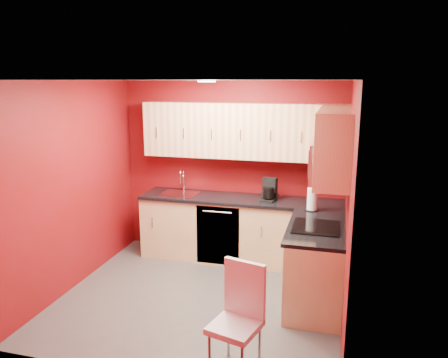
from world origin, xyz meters
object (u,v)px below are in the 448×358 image
at_px(dining_chair, 235,321).
at_px(microwave, 330,161).
at_px(napkin_holder, 267,196).
at_px(coffee_maker, 268,190).
at_px(paper_towel, 312,199).
at_px(sink, 180,191).

bearing_deg(dining_chair, microwave, 78.65).
bearing_deg(napkin_holder, dining_chair, -86.89).
height_order(coffee_maker, paper_towel, coffee_maker).
bearing_deg(coffee_maker, napkin_holder, 153.62).
relative_size(napkin_holder, paper_towel, 0.43).
distance_m(microwave, coffee_maker, 1.37).
bearing_deg(sink, coffee_maker, -2.68).
height_order(coffee_maker, napkin_holder, coffee_maker).
relative_size(sink, paper_towel, 1.80).
distance_m(sink, dining_chair, 2.82).
xyz_separation_m(sink, napkin_holder, (1.27, -0.05, 0.03)).
bearing_deg(microwave, dining_chair, -116.37).
xyz_separation_m(sink, dining_chair, (1.40, -2.40, -0.46)).
xyz_separation_m(microwave, dining_chair, (-0.69, -1.40, -1.18)).
relative_size(microwave, paper_towel, 2.63).
bearing_deg(paper_towel, sink, 169.42).
xyz_separation_m(napkin_holder, paper_towel, (0.62, -0.31, 0.08)).
relative_size(microwave, coffee_maker, 2.47).
bearing_deg(microwave, coffee_maker, 130.37).
xyz_separation_m(microwave, coffee_maker, (-0.80, 0.94, -0.60)).
bearing_deg(microwave, napkin_holder, 130.64).
distance_m(microwave, sink, 2.43).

